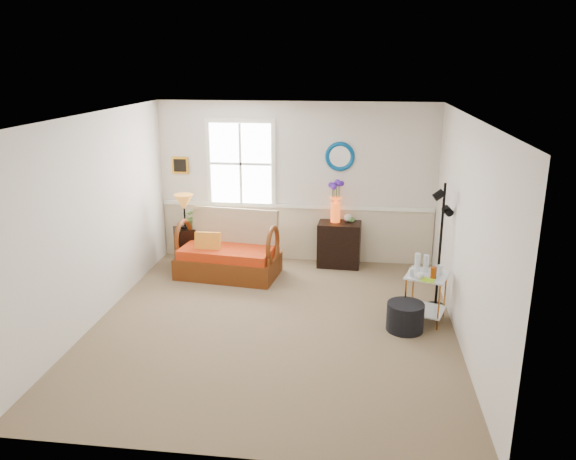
# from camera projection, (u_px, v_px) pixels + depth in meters

# --- Properties ---
(floor) EXTENTS (4.50, 5.00, 0.01)m
(floor) POSITION_uv_depth(u_px,v_px,m) (273.00, 325.00, 7.09)
(floor) COLOR #72604D
(floor) RESTS_ON ground
(ceiling) EXTENTS (4.50, 5.00, 0.01)m
(ceiling) POSITION_uv_depth(u_px,v_px,m) (272.00, 116.00, 6.34)
(ceiling) COLOR white
(ceiling) RESTS_ON walls
(walls) EXTENTS (4.51, 5.01, 2.60)m
(walls) POSITION_uv_depth(u_px,v_px,m) (273.00, 226.00, 6.72)
(walls) COLOR silver
(walls) RESTS_ON floor
(wainscot) EXTENTS (4.46, 0.02, 0.90)m
(wainscot) POSITION_uv_depth(u_px,v_px,m) (296.00, 233.00, 9.32)
(wainscot) COLOR #C6B695
(wainscot) RESTS_ON walls
(chair_rail) EXTENTS (4.46, 0.04, 0.06)m
(chair_rail) POSITION_uv_depth(u_px,v_px,m) (296.00, 206.00, 9.17)
(chair_rail) COLOR white
(chair_rail) RESTS_ON walls
(window) EXTENTS (1.14, 0.06, 1.44)m
(window) POSITION_uv_depth(u_px,v_px,m) (241.00, 164.00, 9.09)
(window) COLOR white
(window) RESTS_ON walls
(picture) EXTENTS (0.28, 0.03, 0.28)m
(picture) POSITION_uv_depth(u_px,v_px,m) (180.00, 165.00, 9.23)
(picture) COLOR #B77A1A
(picture) RESTS_ON walls
(mirror) EXTENTS (0.47, 0.07, 0.47)m
(mirror) POSITION_uv_depth(u_px,v_px,m) (340.00, 156.00, 8.86)
(mirror) COLOR #02649B
(mirror) RESTS_ON walls
(loveseat) EXTENTS (1.60, 1.03, 0.98)m
(loveseat) POSITION_uv_depth(u_px,v_px,m) (228.00, 245.00, 8.59)
(loveseat) COLOR #652808
(loveseat) RESTS_ON floor
(throw_pillow) EXTENTS (0.39, 0.11, 0.39)m
(throw_pillow) POSITION_uv_depth(u_px,v_px,m) (208.00, 245.00, 8.52)
(throw_pillow) COLOR orange
(throw_pillow) RESTS_ON loveseat
(lamp_stand) EXTENTS (0.45, 0.45, 0.62)m
(lamp_stand) POSITION_uv_depth(u_px,v_px,m) (185.00, 247.00, 9.10)
(lamp_stand) COLOR black
(lamp_stand) RESTS_ON floor
(table_lamp) EXTENTS (0.41, 0.41, 0.56)m
(table_lamp) POSITION_uv_depth(u_px,v_px,m) (184.00, 212.00, 8.91)
(table_lamp) COLOR #C77825
(table_lamp) RESTS_ON lamp_stand
(potted_plant) EXTENTS (0.37, 0.40, 0.26)m
(potted_plant) POSITION_uv_depth(u_px,v_px,m) (192.00, 220.00, 9.04)
(potted_plant) COLOR #416B2D
(potted_plant) RESTS_ON lamp_stand
(cabinet) EXTENTS (0.69, 0.47, 0.72)m
(cabinet) POSITION_uv_depth(u_px,v_px,m) (339.00, 244.00, 9.05)
(cabinet) COLOR black
(cabinet) RESTS_ON floor
(flower_vase) EXTENTS (0.25, 0.25, 0.67)m
(flower_vase) POSITION_uv_depth(u_px,v_px,m) (336.00, 202.00, 8.90)
(flower_vase) COLOR #ED5113
(flower_vase) RESTS_ON cabinet
(side_table) EXTENTS (0.62, 0.62, 0.62)m
(side_table) POSITION_uv_depth(u_px,v_px,m) (425.00, 298.00, 7.13)
(side_table) COLOR #A76521
(side_table) RESTS_ON floor
(tabletop_items) EXTENTS (0.50, 0.50, 0.24)m
(tabletop_items) POSITION_uv_depth(u_px,v_px,m) (426.00, 267.00, 6.97)
(tabletop_items) COLOR silver
(tabletop_items) RESTS_ON side_table
(floor_lamp) EXTENTS (0.29, 0.29, 1.71)m
(floor_lamp) POSITION_uv_depth(u_px,v_px,m) (440.00, 247.00, 7.36)
(floor_lamp) COLOR black
(floor_lamp) RESTS_ON floor
(ottoman) EXTENTS (0.52, 0.52, 0.35)m
(ottoman) POSITION_uv_depth(u_px,v_px,m) (405.00, 317.00, 6.91)
(ottoman) COLOR black
(ottoman) RESTS_ON floor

